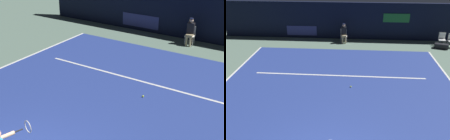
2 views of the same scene
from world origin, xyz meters
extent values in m
plane|color=slate|center=(0.00, 4.41, 0.00)|extent=(34.71, 34.71, 0.00)
cube|color=navy|center=(0.00, 4.41, 0.01)|extent=(11.02, 10.82, 0.01)
cube|color=white|center=(0.00, 6.30, 0.01)|extent=(8.59, 0.10, 0.01)
cube|color=black|center=(0.00, 12.11, 1.30)|extent=(17.91, 0.30, 2.60)
cube|color=navy|center=(-3.13, 11.95, 0.55)|extent=(2.20, 0.04, 0.70)
cube|color=#1E6B2D|center=(3.58, 11.95, 1.60)|extent=(1.80, 0.04, 0.60)
cube|color=white|center=(-0.01, 11.22, 0.46)|extent=(0.49, 0.45, 0.04)
cube|color=white|center=(-0.04, 11.42, 0.69)|extent=(0.42, 0.08, 0.42)
cylinder|color=#B2B2B7|center=(-0.18, 11.03, 0.23)|extent=(0.03, 0.03, 0.46)
cylinder|color=#B2B2B7|center=(0.19, 11.07, 0.23)|extent=(0.03, 0.03, 0.46)
cylinder|color=#B2B2B7|center=(-0.22, 11.36, 0.23)|extent=(0.03, 0.03, 0.46)
cylinder|color=#B2B2B7|center=(0.15, 11.41, 0.23)|extent=(0.03, 0.03, 0.46)
cube|color=tan|center=(0.00, 11.14, 0.50)|extent=(0.37, 0.44, 0.14)
cylinder|color=tan|center=(-0.07, 10.95, 0.23)|extent=(0.11, 0.11, 0.46)
cylinder|color=tan|center=(0.11, 10.97, 0.23)|extent=(0.11, 0.11, 0.46)
cube|color=black|center=(-0.02, 11.26, 0.83)|extent=(0.36, 0.26, 0.52)
sphere|color=#DBAD89|center=(-0.02, 11.26, 1.21)|extent=(0.20, 0.20, 0.20)
cylinder|color=#141933|center=(-0.02, 11.26, 1.30)|extent=(0.19, 0.19, 0.04)
cube|color=white|center=(6.57, 10.96, 0.44)|extent=(0.49, 0.45, 0.04)
cube|color=white|center=(6.59, 11.15, 0.67)|extent=(0.42, 0.08, 0.42)
cylinder|color=#B2B2B7|center=(6.36, 10.81, 0.22)|extent=(0.03, 0.03, 0.44)
cylinder|color=#B2B2B7|center=(6.73, 10.76, 0.22)|extent=(0.03, 0.03, 0.44)
cylinder|color=#B2B2B7|center=(6.40, 11.15, 0.22)|extent=(0.03, 0.03, 0.44)
cylinder|color=#B2B2B7|center=(6.77, 11.10, 0.22)|extent=(0.03, 0.03, 0.44)
cylinder|color=#B2B2B7|center=(6.91, 10.61, 0.22)|extent=(0.03, 0.03, 0.44)
cylinder|color=#B2B2B7|center=(6.95, 10.95, 0.22)|extent=(0.03, 0.03, 0.44)
sphere|color=#CCE033|center=(0.62, 5.24, 0.05)|extent=(0.07, 0.07, 0.07)
cube|color=black|center=(6.42, 10.50, 0.16)|extent=(0.90, 0.54, 0.32)
camera|label=1|loc=(5.20, -3.80, 5.52)|focal=53.64mm
camera|label=2|loc=(0.66, -3.37, 5.38)|focal=35.10mm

